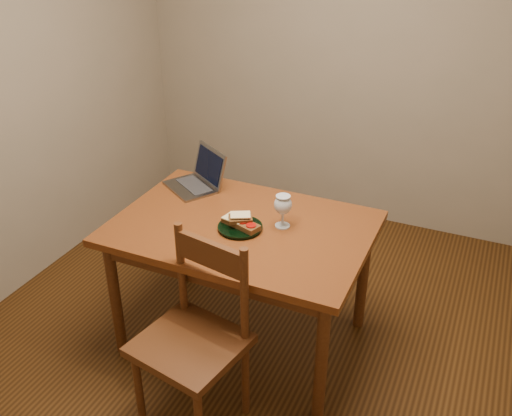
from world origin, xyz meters
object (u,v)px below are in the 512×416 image
at_px(milk_glass, 283,211).
at_px(table, 242,239).
at_px(chair, 193,331).
at_px(plate, 240,228).
at_px(laptop, 199,177).

bearing_deg(milk_glass, table, -159.59).
relative_size(chair, milk_glass, 2.93).
xyz_separation_m(table, milk_glass, (0.19, 0.07, 0.17)).
bearing_deg(table, plate, -76.78).
distance_m(chair, laptop, 1.04).
bearing_deg(laptop, chair, -30.85).
bearing_deg(table, laptop, 143.77).
bearing_deg(chair, laptop, 127.51).
bearing_deg(table, chair, -86.47).
distance_m(table, plate, 0.11).
relative_size(plate, milk_glass, 1.29).
distance_m(chair, milk_glass, 0.75).
bearing_deg(plate, chair, -87.24).
bearing_deg(chair, milk_glass, 87.41).
xyz_separation_m(plate, laptop, (-0.43, 0.35, 0.05)).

